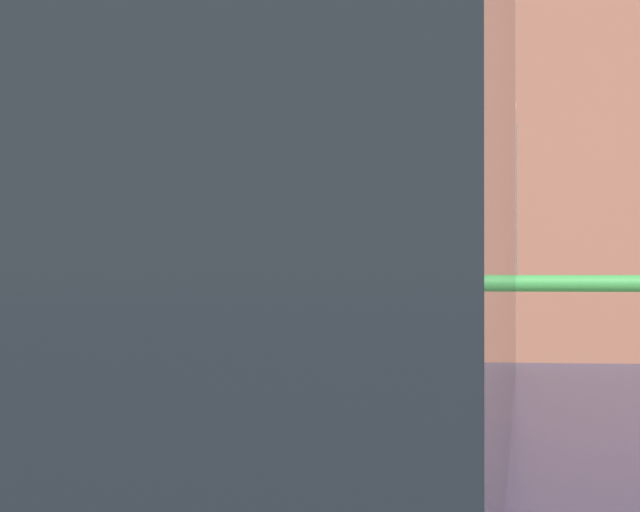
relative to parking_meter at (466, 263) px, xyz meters
name	(u,v)px	position (x,y,z in m)	size (l,w,h in m)	color
parking_meter	(466,263)	(0.00, 0.00, 0.00)	(0.19, 0.20, 1.52)	slate
pedestrian_at_meter	(111,314)	(-0.68, -0.01, -0.10)	(0.64, 0.48, 1.79)	brown
background_railing	(487,364)	(-0.07, 2.60, -0.35)	(24.06, 0.06, 1.10)	#2D7A38
backdrop_wall	(508,236)	(-0.07, 5.20, 0.17)	(32.00, 0.50, 2.85)	brown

